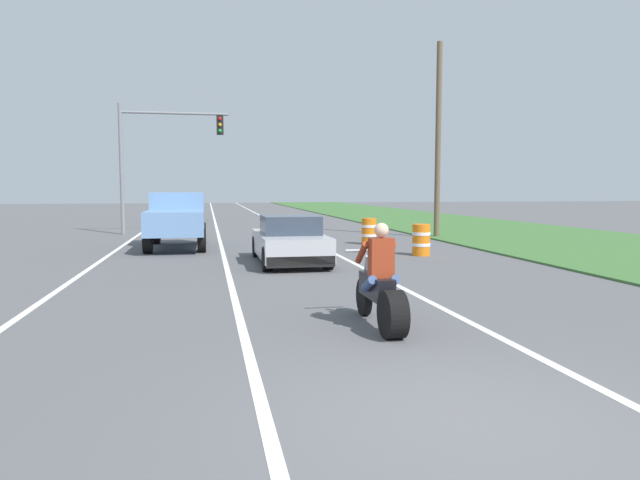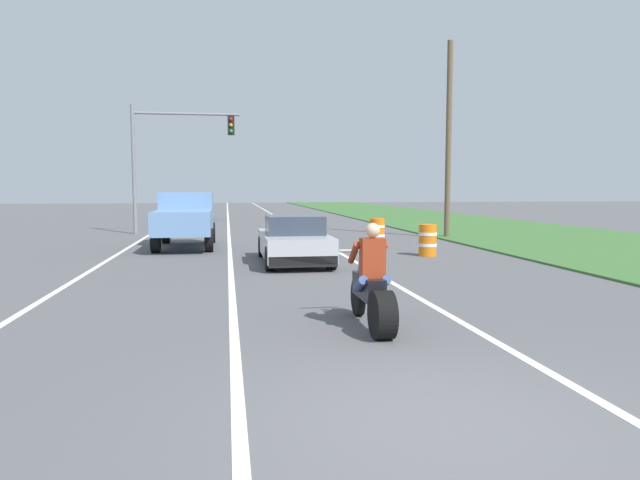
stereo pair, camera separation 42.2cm
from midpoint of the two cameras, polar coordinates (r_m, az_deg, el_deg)
name	(u,v)px [view 2 (the right image)]	position (r m, az deg, el deg)	size (l,w,h in m)	color
ground_plane	(440,425)	(5.66, 13.90, -17.26)	(160.00, 160.00, 0.00)	#565659
lane_stripe_left_solid	(142,240)	(25.12, -16.70, 0.03)	(0.14, 120.00, 0.01)	white
lane_stripe_right_solid	(313,237)	(25.20, -0.25, 0.27)	(0.14, 120.00, 0.01)	white
lane_stripe_centre_dashed	(229,238)	(24.90, -8.46, 0.15)	(0.14, 120.00, 0.01)	white
grass_verge_right	(529,234)	(28.57, 20.24, 0.58)	(10.00, 120.00, 0.06)	#3D6B33
motorcycle_with_rider	(372,290)	(8.87, 6.53, -4.96)	(0.70, 2.21, 1.62)	black
sports_car_silver	(294,241)	(16.57, -1.85, -0.10)	(1.84, 4.30, 1.37)	#B7B7BC
pickup_truck_left_lane_light_blue	(185,217)	(21.36, -12.56, 2.23)	(2.02, 4.80, 1.98)	#6B93C6
traffic_light_mast_near	(168,148)	(28.23, -14.34, 8.80)	(4.99, 0.34, 6.00)	gray
utility_pole_roadside	(449,141)	(25.68, 13.00, 9.52)	(0.24, 0.24, 8.33)	brown
construction_barrel_nearest	(428,240)	(18.63, 11.18, -0.01)	(0.58, 0.58, 1.00)	orange
construction_barrel_mid	(377,231)	(22.10, 6.19, 0.85)	(0.58, 0.58, 1.00)	orange
distant_car_far_ahead	(197,208)	(39.96, -11.70, 3.06)	(1.80, 4.00, 1.50)	#194C8C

